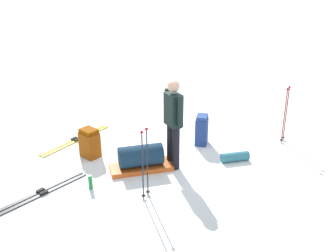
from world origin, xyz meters
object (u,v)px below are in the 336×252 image
at_px(ski_pair_near, 42,192).
at_px(sleeping_mat_rolled, 235,157).
at_px(skier_standing, 173,120).
at_px(gear_sled, 141,159).
at_px(ski_pair_far, 76,140).
at_px(thermos_bottle, 90,182).
at_px(backpack_large_dark, 202,130).
at_px(backpack_bright, 90,143).
at_px(ski_poles_planted_far, 145,160).
at_px(ski_poles_planted_near, 286,112).

bearing_deg(ski_pair_near, sleeping_mat_rolled, 154.93).
xyz_separation_m(skier_standing, gear_sled, (0.53, -0.32, -0.73)).
relative_size(ski_pair_near, gear_sled, 1.41).
height_order(ski_pair_far, thermos_bottle, thermos_bottle).
xyz_separation_m(backpack_large_dark, backpack_bright, (2.02, -1.12, -0.03)).
height_order(ski_poles_planted_far, sleeping_mat_rolled, ski_poles_planted_far).
height_order(backpack_large_dark, thermos_bottle, backpack_large_dark).
distance_m(ski_poles_planted_far, gear_sled, 1.03).
height_order(ski_pair_near, ski_pair_far, same).
bearing_deg(thermos_bottle, sleeping_mat_rolled, 157.39).
bearing_deg(ski_pair_far, thermos_bottle, 65.61).
relative_size(ski_poles_planted_far, gear_sled, 1.00).
relative_size(backpack_bright, ski_poles_planted_far, 0.48).
bearing_deg(ski_pair_near, backpack_bright, -157.45).
bearing_deg(thermos_bottle, skier_standing, 165.93).
height_order(ski_poles_planted_near, thermos_bottle, ski_poles_planted_near).
height_order(skier_standing, ski_poles_planted_far, skier_standing).
distance_m(ski_poles_planted_near, sleeping_mat_rolled, 1.56).
relative_size(backpack_bright, sleeping_mat_rolled, 1.08).
bearing_deg(sleeping_mat_rolled, backpack_large_dark, -95.46).
relative_size(ski_poles_planted_near, thermos_bottle, 4.69).
bearing_deg(ski_pair_near, ski_pair_far, -137.26).
relative_size(ski_pair_far, sleeping_mat_rolled, 3.35).
distance_m(backpack_large_dark, gear_sled, 1.63).
relative_size(ski_pair_near, ski_poles_planted_near, 1.42).
xyz_separation_m(skier_standing, ski_poles_planted_far, (1.06, 0.44, -0.27)).
bearing_deg(backpack_large_dark, ski_poles_planted_far, 18.51).
height_order(skier_standing, gear_sled, skier_standing).
bearing_deg(ski_poles_planted_far, gear_sled, -125.18).
bearing_deg(thermos_bottle, ski_pair_near, -33.63).
distance_m(ski_pair_far, ski_poles_planted_far, 2.79).
xyz_separation_m(ski_pair_near, sleeping_mat_rolled, (-3.27, 1.53, 0.08)).
xyz_separation_m(ski_pair_far, gear_sled, (-0.22, 1.93, 0.21)).
relative_size(ski_pair_near, backpack_bright, 2.92).
distance_m(ski_poles_planted_far, sleeping_mat_rolled, 2.17).
distance_m(ski_poles_planted_near, gear_sled, 3.22).
distance_m(sleeping_mat_rolled, thermos_bottle, 2.81).
bearing_deg(ski_poles_planted_far, backpack_large_dark, -161.49).
distance_m(skier_standing, gear_sled, 0.95).
xyz_separation_m(ski_poles_planted_far, sleeping_mat_rolled, (-2.07, 0.24, -0.60)).
bearing_deg(ski_pair_far, ski_poles_planted_far, 83.32).
bearing_deg(gear_sled, ski_pair_near, -17.04).
relative_size(ski_pair_far, ski_poles_planted_far, 1.49).
bearing_deg(ski_poles_planted_near, backpack_bright, -33.65).
xyz_separation_m(ski_pair_near, ski_poles_planted_near, (-4.70, 1.68, 0.67)).
relative_size(ski_pair_near, ski_poles_planted_far, 1.40).
bearing_deg(ski_poles_planted_near, gear_sled, -21.18).
xyz_separation_m(skier_standing, backpack_large_dark, (-1.10, -0.28, -0.64)).
relative_size(skier_standing, ski_pair_far, 0.92).
relative_size(ski_poles_planted_near, ski_poles_planted_far, 0.99).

